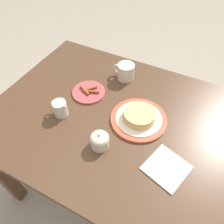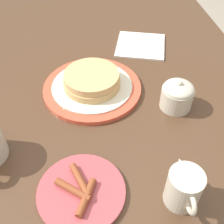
# 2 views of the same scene
# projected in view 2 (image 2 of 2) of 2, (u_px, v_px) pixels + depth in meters

# --- Properties ---
(ground_plane) EXTENTS (8.00, 8.00, 0.00)m
(ground_plane) POSITION_uv_depth(u_px,v_px,m) (106.00, 202.00, 1.29)
(ground_plane) COLOR gray
(dining_table) EXTENTS (1.46, 0.89, 0.72)m
(dining_table) POSITION_uv_depth(u_px,v_px,m) (102.00, 108.00, 0.86)
(dining_table) COLOR #4C3321
(dining_table) RESTS_ON ground_plane
(pancake_plate) EXTENTS (0.26, 0.26, 0.05)m
(pancake_plate) POSITION_uv_depth(u_px,v_px,m) (92.00, 84.00, 0.74)
(pancake_plate) COLOR #DB5138
(pancake_plate) RESTS_ON dining_table
(side_plate_bacon) EXTENTS (0.17, 0.17, 0.02)m
(side_plate_bacon) POSITION_uv_depth(u_px,v_px,m) (81.00, 192.00, 0.54)
(side_plate_bacon) COLOR #B2474C
(side_plate_bacon) RESTS_ON dining_table
(creamer_pitcher) EXTENTS (0.10, 0.06, 0.09)m
(creamer_pitcher) POSITION_uv_depth(u_px,v_px,m) (184.00, 187.00, 0.50)
(creamer_pitcher) COLOR beige
(creamer_pitcher) RESTS_ON dining_table
(sugar_bowl) EXTENTS (0.08, 0.08, 0.08)m
(sugar_bowl) POSITION_uv_depth(u_px,v_px,m) (177.00, 95.00, 0.68)
(sugar_bowl) COLOR beige
(sugar_bowl) RESTS_ON dining_table
(napkin) EXTENTS (0.19, 0.19, 0.01)m
(napkin) POSITION_uv_depth(u_px,v_px,m) (141.00, 45.00, 0.90)
(napkin) COLOR silver
(napkin) RESTS_ON dining_table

